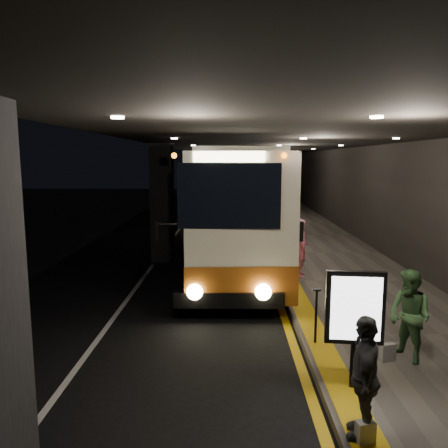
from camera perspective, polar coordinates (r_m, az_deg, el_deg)
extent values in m
plane|color=black|center=(12.67, -3.90, -9.11)|extent=(90.00, 90.00, 0.00)
cube|color=silver|center=(17.69, -8.38, -4.10)|extent=(0.12, 50.00, 0.01)
cube|color=gold|center=(17.51, 5.18, -4.17)|extent=(0.18, 50.00, 0.01)
cube|color=#514C44|center=(17.83, 12.91, -3.89)|extent=(4.50, 50.00, 0.15)
cube|color=gold|center=(17.52, 6.82, -3.68)|extent=(0.50, 50.00, 0.01)
cube|color=black|center=(18.07, 20.25, 5.33)|extent=(0.10, 50.00, 6.00)
cube|color=black|center=(16.32, -8.07, 2.67)|extent=(0.80, 0.80, 4.40)
cube|color=black|center=(28.20, -4.28, 5.13)|extent=(0.80, 0.80, 4.40)
cube|color=black|center=(17.12, 5.90, 11.02)|extent=(9.00, 50.00, 0.40)
cube|color=beige|center=(16.16, 0.76, 2.74)|extent=(3.22, 12.76, 3.58)
cube|color=#955715|center=(16.34, 0.75, -1.86)|extent=(3.24, 12.78, 0.95)
cube|color=black|center=(9.76, 0.66, 3.66)|extent=(2.32, 0.17, 1.48)
cube|color=black|center=(10.33, 0.64, -9.83)|extent=(2.59, 0.37, 0.37)
cylinder|color=black|center=(12.58, -4.81, -6.75)|extent=(0.30, 1.05, 1.05)
cylinder|color=black|center=(12.57, 6.20, -6.78)|extent=(0.30, 1.05, 1.05)
cylinder|color=black|center=(20.60, -2.55, -0.76)|extent=(0.30, 1.05, 1.05)
cylinder|color=black|center=(20.59, 4.11, -0.78)|extent=(0.30, 1.05, 1.05)
sphere|color=#FFEAA5|center=(10.21, -3.85, -8.82)|extent=(0.38, 0.38, 0.38)
sphere|color=#FFEAA5|center=(10.20, 5.14, -8.84)|extent=(0.38, 0.38, 0.38)
cube|color=#FFF2BF|center=(9.72, 0.67, 8.81)|extent=(1.58, 0.12, 0.23)
cube|color=beige|center=(30.07, 1.10, 5.21)|extent=(2.95, 12.23, 3.44)
cube|color=#955715|center=(30.17, 1.10, 2.81)|extent=(2.97, 12.25, 0.91)
cube|color=black|center=(23.94, 1.16, 6.21)|extent=(2.23, 0.14, 1.42)
cube|color=black|center=(24.22, 1.14, 0.70)|extent=(2.49, 0.34, 0.35)
cylinder|color=black|center=(26.41, -1.37, 1.23)|extent=(0.28, 1.01, 1.01)
cylinder|color=black|center=(26.41, 3.61, 1.22)|extent=(0.28, 1.01, 1.01)
cylinder|color=black|center=(34.25, -0.85, 2.89)|extent=(0.28, 1.01, 1.01)
cylinder|color=black|center=(34.26, 2.99, 2.88)|extent=(0.28, 1.01, 1.01)
imported|color=#C95E78|center=(13.95, 10.01, -3.06)|extent=(0.45, 0.68, 1.83)
imported|color=#396437|center=(8.77, 23.08, -10.98)|extent=(0.83, 0.97, 1.70)
imported|color=#48494D|center=(6.33, 17.88, -18.50)|extent=(0.77, 1.09, 1.68)
cube|color=black|center=(8.84, 20.58, -15.43)|extent=(0.30, 0.19, 0.34)
cube|color=#BAB9AE|center=(6.55, 17.97, -24.45)|extent=(0.27, 0.20, 0.30)
cylinder|color=black|center=(7.68, 16.41, -17.29)|extent=(0.08, 0.08, 0.76)
cube|color=black|center=(7.31, 16.73, -10.41)|extent=(0.92, 0.19, 1.19)
cube|color=white|center=(7.26, 16.86, -10.56)|extent=(0.78, 0.09, 1.02)
cylinder|color=black|center=(9.10, 11.92, -11.72)|extent=(0.05, 0.05, 1.12)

